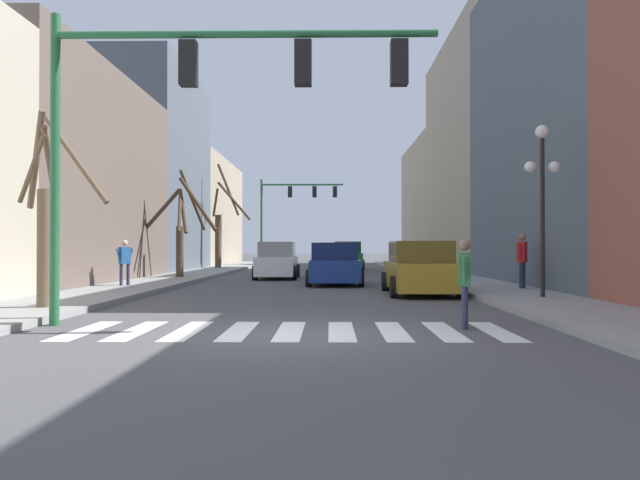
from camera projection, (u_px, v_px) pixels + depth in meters
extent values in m
plane|color=#4C4C4F|center=(288.00, 336.00, 10.35)|extent=(240.00, 240.00, 0.00)
cube|color=#66564C|center=(45.00, 178.00, 24.30)|extent=(6.00, 13.72, 8.31)
cube|color=#515B66|center=(142.00, 172.00, 36.86)|extent=(6.00, 11.37, 11.81)
cube|color=tan|center=(192.00, 213.00, 50.30)|extent=(6.00, 15.54, 8.38)
cube|color=#515B66|center=(593.00, 116.00, 22.97)|extent=(6.00, 13.57, 12.62)
cube|color=tan|center=(495.00, 157.00, 36.57)|extent=(6.00, 13.62, 13.45)
cube|color=tan|center=(449.00, 204.00, 50.73)|extent=(6.00, 14.75, 9.84)
cube|color=white|center=(86.00, 330.00, 10.98)|extent=(0.45, 2.60, 0.01)
cube|color=white|center=(137.00, 330.00, 10.96)|extent=(0.45, 2.60, 0.01)
cube|color=white|center=(188.00, 331.00, 10.95)|extent=(0.45, 2.60, 0.01)
cube|color=white|center=(239.00, 331.00, 10.93)|extent=(0.45, 2.60, 0.01)
cube|color=white|center=(290.00, 331.00, 10.92)|extent=(0.45, 2.60, 0.01)
cube|color=white|center=(341.00, 331.00, 10.91)|extent=(0.45, 2.60, 0.01)
cube|color=white|center=(393.00, 331.00, 10.89)|extent=(0.45, 2.60, 0.01)
cube|color=white|center=(444.00, 331.00, 10.88)|extent=(0.45, 2.60, 0.01)
cube|color=white|center=(496.00, 331.00, 10.87)|extent=(0.45, 2.60, 0.01)
cylinder|color=#236038|center=(55.00, 169.00, 11.71)|extent=(0.18, 0.18, 5.87)
cylinder|color=#236038|center=(246.00, 34.00, 11.68)|extent=(7.18, 0.14, 0.14)
cube|color=black|center=(188.00, 64.00, 11.69)|extent=(0.32, 0.28, 0.84)
cube|color=black|center=(303.00, 63.00, 11.66)|extent=(0.32, 0.28, 0.84)
cube|color=black|center=(399.00, 63.00, 11.63)|extent=(0.32, 0.28, 0.84)
cylinder|color=#236038|center=(261.00, 223.00, 47.34)|extent=(0.18, 0.18, 6.60)
cylinder|color=#236038|center=(302.00, 185.00, 47.32)|extent=(6.21, 0.14, 0.14)
cube|color=black|center=(290.00, 192.00, 47.33)|extent=(0.32, 0.28, 0.84)
cube|color=black|center=(315.00, 192.00, 47.30)|extent=(0.32, 0.28, 0.84)
cube|color=black|center=(335.00, 192.00, 47.28)|extent=(0.32, 0.28, 0.84)
cylinder|color=black|center=(542.00, 218.00, 16.51)|extent=(0.12, 0.12, 4.20)
sphere|color=white|center=(542.00, 132.00, 16.53)|extent=(0.36, 0.36, 0.36)
sphere|color=white|center=(530.00, 167.00, 16.53)|extent=(0.31, 0.31, 0.31)
sphere|color=white|center=(554.00, 167.00, 16.52)|extent=(0.31, 0.31, 0.31)
cube|color=white|center=(338.00, 263.00, 34.51)|extent=(1.83, 4.15, 0.84)
cube|color=gray|center=(338.00, 249.00, 34.52)|extent=(1.69, 2.16, 0.69)
cylinder|color=black|center=(321.00, 267.00, 35.81)|extent=(0.22, 0.64, 0.64)
cylinder|color=black|center=(354.00, 267.00, 35.78)|extent=(0.22, 0.64, 0.64)
cylinder|color=black|center=(321.00, 268.00, 33.24)|extent=(0.22, 0.64, 0.64)
cylinder|color=black|center=(356.00, 268.00, 33.21)|extent=(0.22, 0.64, 0.64)
cube|color=#236B38|center=(347.00, 260.00, 40.64)|extent=(1.81, 4.38, 0.90)
cube|color=#133A1E|center=(347.00, 247.00, 40.65)|extent=(1.66, 2.28, 0.73)
cylinder|color=black|center=(333.00, 264.00, 42.01)|extent=(0.22, 0.64, 0.64)
cylinder|color=black|center=(361.00, 264.00, 41.98)|extent=(0.22, 0.64, 0.64)
cylinder|color=black|center=(334.00, 265.00, 39.30)|extent=(0.22, 0.64, 0.64)
cylinder|color=black|center=(363.00, 265.00, 39.27)|extent=(0.22, 0.64, 0.64)
cube|color=#A38423|center=(420.00, 275.00, 19.38)|extent=(1.89, 4.65, 0.81)
cube|color=#594813|center=(420.00, 252.00, 19.39)|extent=(1.74, 2.42, 0.66)
cylinder|color=black|center=(385.00, 281.00, 20.84)|extent=(0.22, 0.64, 0.64)
cylinder|color=black|center=(443.00, 281.00, 20.81)|extent=(0.22, 0.64, 0.64)
cylinder|color=black|center=(394.00, 287.00, 17.95)|extent=(0.22, 0.64, 0.64)
cylinder|color=black|center=(461.00, 287.00, 17.92)|extent=(0.22, 0.64, 0.64)
cube|color=navy|center=(334.00, 270.00, 24.20)|extent=(1.88, 4.23, 0.80)
cube|color=#0E1C46|center=(334.00, 251.00, 24.20)|extent=(1.73, 2.20, 0.65)
cylinder|color=black|center=(311.00, 275.00, 25.52)|extent=(0.22, 0.64, 0.64)
cylinder|color=black|center=(358.00, 275.00, 25.49)|extent=(0.22, 0.64, 0.64)
cylinder|color=black|center=(309.00, 278.00, 22.89)|extent=(0.22, 0.64, 0.64)
cylinder|color=black|center=(361.00, 278.00, 22.87)|extent=(0.22, 0.64, 0.64)
cube|color=white|center=(277.00, 266.00, 28.77)|extent=(1.70, 4.17, 0.84)
cube|color=gray|center=(277.00, 249.00, 28.78)|extent=(1.57, 2.17, 0.69)
cylinder|color=black|center=(294.00, 273.00, 27.47)|extent=(0.22, 0.64, 0.64)
cylinder|color=black|center=(255.00, 273.00, 27.49)|extent=(0.22, 0.64, 0.64)
cylinder|color=black|center=(297.00, 271.00, 30.05)|extent=(0.22, 0.64, 0.64)
cylinder|color=black|center=(261.00, 271.00, 30.08)|extent=(0.22, 0.64, 0.64)
cube|color=navy|center=(274.00, 258.00, 47.33)|extent=(1.95, 4.35, 0.88)
cube|color=#0E1C46|center=(274.00, 248.00, 47.34)|extent=(1.79, 2.26, 0.72)
cylinder|color=black|center=(263.00, 261.00, 48.69)|extent=(0.22, 0.64, 0.64)
cylinder|color=black|center=(289.00, 261.00, 48.66)|extent=(0.22, 0.64, 0.64)
cylinder|color=black|center=(259.00, 262.00, 45.99)|extent=(0.22, 0.64, 0.64)
cylinder|color=black|center=(286.00, 262.00, 45.96)|extent=(0.22, 0.64, 0.64)
cylinder|color=#282D47|center=(524.00, 275.00, 20.08)|extent=(0.12, 0.12, 0.83)
cylinder|color=#282D47|center=(521.00, 275.00, 19.82)|extent=(0.12, 0.12, 0.83)
cube|color=red|center=(522.00, 252.00, 19.96)|extent=(0.41, 0.47, 0.66)
sphere|color=#8C664C|center=(522.00, 237.00, 19.97)|extent=(0.23, 0.23, 0.23)
cylinder|color=red|center=(524.00, 253.00, 20.16)|extent=(0.23, 0.29, 0.63)
cylinder|color=red|center=(520.00, 253.00, 19.76)|extent=(0.23, 0.29, 0.63)
cylinder|color=#282D47|center=(465.00, 307.00, 11.38)|extent=(0.11, 0.11, 0.77)
cylinder|color=#282D47|center=(465.00, 308.00, 11.11)|extent=(0.11, 0.11, 0.77)
cube|color=#337542|center=(465.00, 269.00, 11.25)|extent=(0.29, 0.41, 0.61)
sphere|color=#8C664C|center=(465.00, 245.00, 11.26)|extent=(0.22, 0.22, 0.22)
cylinder|color=#337542|center=(465.00, 271.00, 11.46)|extent=(0.14, 0.28, 0.59)
cylinder|color=#337542|center=(465.00, 272.00, 11.04)|extent=(0.14, 0.28, 0.59)
cylinder|color=#282D47|center=(128.00, 274.00, 21.56)|extent=(0.11, 0.11, 0.74)
cylinder|color=#282D47|center=(121.00, 275.00, 21.35)|extent=(0.11, 0.11, 0.74)
cube|color=#235693|center=(125.00, 255.00, 21.46)|extent=(0.39, 0.41, 0.58)
sphere|color=beige|center=(125.00, 243.00, 21.47)|extent=(0.21, 0.21, 0.21)
cylinder|color=#235693|center=(130.00, 256.00, 21.62)|extent=(0.22, 0.25, 0.56)
cylinder|color=#235693|center=(119.00, 257.00, 21.30)|extent=(0.22, 0.25, 0.56)
cylinder|color=#473828|center=(180.00, 252.00, 27.51)|extent=(0.33, 0.33, 2.23)
cylinder|color=#473828|center=(162.00, 210.00, 27.62)|extent=(1.80, 0.33, 1.96)
cylinder|color=#473828|center=(183.00, 211.00, 27.10)|extent=(0.63, 1.00, 2.03)
cylinder|color=#473828|center=(193.00, 200.00, 28.17)|extent=(0.96, 1.42, 2.70)
cylinder|color=#473828|center=(180.00, 212.00, 26.85)|extent=(0.43, 1.47, 1.85)
cylinder|color=#473828|center=(198.00, 204.00, 27.26)|extent=(1.84, 0.72, 2.46)
cylinder|color=brown|center=(44.00, 248.00, 13.75)|extent=(0.32, 0.32, 2.60)
cylinder|color=brown|center=(32.00, 169.00, 14.07)|extent=(0.95, 0.72, 1.52)
cylinder|color=brown|center=(50.00, 166.00, 14.43)|extent=(0.46, 1.44, 1.69)
cylinder|color=brown|center=(76.00, 159.00, 13.60)|extent=(1.60, 0.45, 2.01)
cylinder|color=brown|center=(36.00, 161.00, 14.44)|extent=(1.09, 1.50, 2.19)
cylinder|color=brown|center=(218.00, 241.00, 39.76)|extent=(0.38, 0.38, 3.36)
cylinder|color=brown|center=(215.00, 203.00, 40.39)|extent=(0.66, 1.35, 1.80)
cylinder|color=brown|center=(228.00, 190.00, 39.89)|extent=(1.44, 0.37, 3.33)
cylinder|color=brown|center=(234.00, 201.00, 39.76)|extent=(2.17, 0.18, 2.49)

